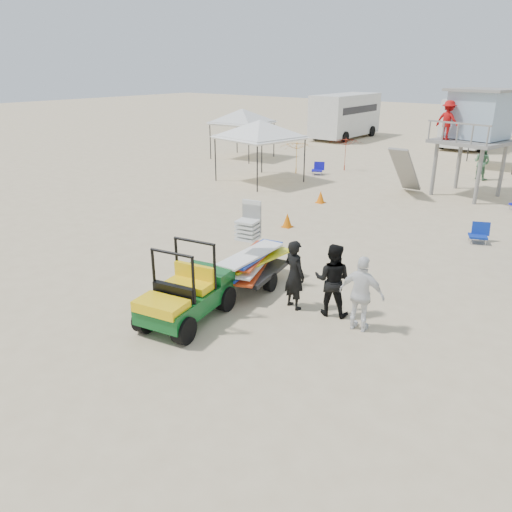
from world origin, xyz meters
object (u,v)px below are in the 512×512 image
Objects in this scene: man_left at (294,275)px; lifeguard_tower at (474,119)px; utility_cart at (184,287)px; surf_trailer at (251,257)px.

lifeguard_tower reaches higher than man_left.
surf_trailer is (0.00, 2.33, -0.00)m from utility_cart.
utility_cart is 0.57× the size of lifeguard_tower.
utility_cart is 1.02× the size of surf_trailer.
surf_trailer is 1.55m from man_left.
utility_cart is 1.49× the size of man_left.
utility_cart is at bearing -90.07° from surf_trailer.
man_left is (1.52, 2.03, 0.02)m from utility_cart.
lifeguard_tower is (1.27, 13.28, 2.42)m from surf_trailer.
man_left is at bearing 53.21° from utility_cart.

